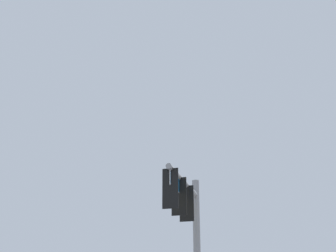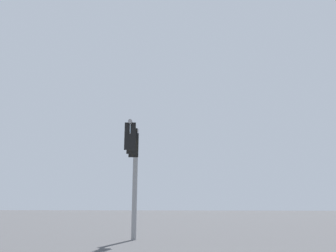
# 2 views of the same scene
# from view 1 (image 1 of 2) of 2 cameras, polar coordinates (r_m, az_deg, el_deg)

# --- Properties ---
(signal_pole_near) EXTENTS (4.16, 1.31, 6.20)m
(signal_pole_near) POSITION_cam_1_polar(r_m,az_deg,el_deg) (17.07, 2.46, -11.68)
(signal_pole_near) COLOR gray
(signal_pole_near) RESTS_ON ground_plane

